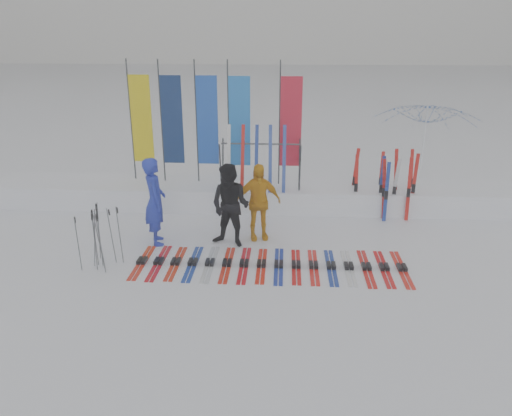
# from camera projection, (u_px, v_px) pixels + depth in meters

# --- Properties ---
(ground) EXTENTS (120.00, 120.00, 0.00)m
(ground) POSITION_uv_depth(u_px,v_px,m) (240.00, 288.00, 9.23)
(ground) COLOR white
(ground) RESTS_ON ground
(snow_bank) EXTENTS (14.00, 1.60, 0.60)m
(snow_bank) POSITION_uv_depth(u_px,v_px,m) (255.00, 195.00, 13.45)
(snow_bank) COLOR white
(snow_bank) RESTS_ON ground
(person_blue) EXTENTS (0.67, 0.82, 1.95)m
(person_blue) POSITION_uv_depth(u_px,v_px,m) (155.00, 201.00, 10.85)
(person_blue) COLOR #1D2DAD
(person_blue) RESTS_ON ground
(person_black) EXTENTS (1.07, 0.94, 1.83)m
(person_black) POSITION_uv_depth(u_px,v_px,m) (230.00, 206.00, 10.76)
(person_black) COLOR black
(person_black) RESTS_ON ground
(person_yellow) EXTENTS (1.10, 0.65, 1.75)m
(person_yellow) POSITION_uv_depth(u_px,v_px,m) (258.00, 202.00, 11.13)
(person_yellow) COLOR orange
(person_yellow) RESTS_ON ground
(tent_canopy) EXTENTS (3.82, 3.85, 2.65)m
(tent_canopy) POSITION_uv_depth(u_px,v_px,m) (423.00, 149.00, 14.06)
(tent_canopy) COLOR white
(tent_canopy) RESTS_ON ground
(ski_row) EXTENTS (5.42, 1.69, 0.07)m
(ski_row) POSITION_uv_depth(u_px,v_px,m) (270.00, 264.00, 10.06)
(ski_row) COLOR red
(ski_row) RESTS_ON ground
(pole_cluster) EXTENTS (0.73, 0.73, 1.24)m
(pole_cluster) POSITION_uv_depth(u_px,v_px,m) (99.00, 238.00, 9.88)
(pole_cluster) COLOR #595B60
(pole_cluster) RESTS_ON ground
(feather_flags) EXTENTS (4.55, 0.29, 3.20)m
(feather_flags) POSITION_uv_depth(u_px,v_px,m) (208.00, 121.00, 13.01)
(feather_flags) COLOR #383A3F
(feather_flags) RESTS_ON ground
(ski_rack) EXTENTS (2.04, 0.80, 1.23)m
(ski_rack) POSITION_uv_depth(u_px,v_px,m) (261.00, 159.00, 12.69)
(ski_rack) COLOR #383A3F
(ski_rack) RESTS_ON ground
(upright_skis) EXTENTS (1.56, 1.18, 1.66)m
(upright_skis) POSITION_uv_depth(u_px,v_px,m) (388.00, 184.00, 12.66)
(upright_skis) COLOR silver
(upright_skis) RESTS_ON ground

